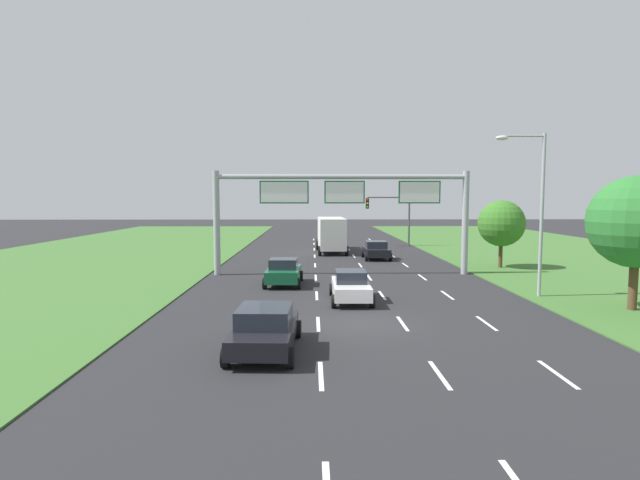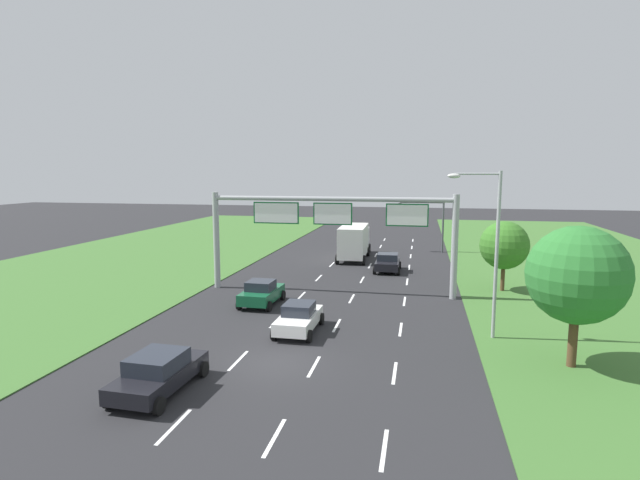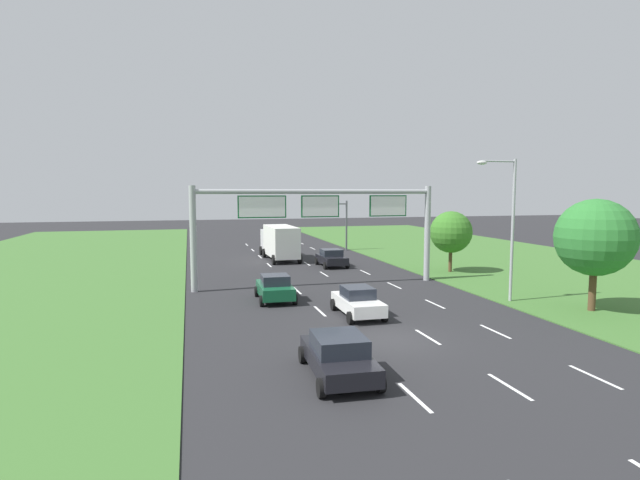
{
  "view_description": "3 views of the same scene",
  "coord_description": "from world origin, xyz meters",
  "px_view_note": "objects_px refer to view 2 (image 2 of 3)",
  "views": [
    {
      "loc": [
        -2.02,
        -20.23,
        5.2
      ],
      "look_at": [
        -1.51,
        9.83,
        2.65
      ],
      "focal_mm": 28.0,
      "sensor_mm": 36.0,
      "label": 1
    },
    {
      "loc": [
        6.17,
        -20.39,
        8.46
      ],
      "look_at": [
        -0.39,
        11.84,
        3.94
      ],
      "focal_mm": 28.0,
      "sensor_mm": 36.0,
      "label": 2
    },
    {
      "loc": [
        -8.63,
        -20.18,
        6.58
      ],
      "look_at": [
        -0.2,
        11.88,
        3.37
      ],
      "focal_mm": 28.0,
      "sensor_mm": 36.0,
      "label": 3
    }
  ],
  "objects_px": {
    "car_near_red": "(261,293)",
    "sign_gantry": "(331,223)",
    "car_far_ahead": "(388,262)",
    "box_truck": "(354,240)",
    "street_lamp": "(489,240)",
    "traffic_light_mast": "(424,216)",
    "roadside_tree_near": "(577,275)",
    "roadside_tree_mid": "(504,245)",
    "car_mid_lane": "(159,372)",
    "car_lead_silver": "(299,318)"
  },
  "relations": [
    {
      "from": "car_near_red",
      "to": "sign_gantry",
      "type": "distance_m",
      "value": 6.91
    },
    {
      "from": "car_far_ahead",
      "to": "box_truck",
      "type": "distance_m",
      "value": 6.96
    },
    {
      "from": "car_near_red",
      "to": "street_lamp",
      "type": "distance_m",
      "value": 14.45
    },
    {
      "from": "car_far_ahead",
      "to": "traffic_light_mast",
      "type": "relative_size",
      "value": 0.71
    },
    {
      "from": "box_truck",
      "to": "roadside_tree_near",
      "type": "distance_m",
      "value": 28.69
    },
    {
      "from": "car_near_red",
      "to": "car_far_ahead",
      "type": "height_order",
      "value": "car_near_red"
    },
    {
      "from": "car_near_red",
      "to": "box_truck",
      "type": "relative_size",
      "value": 0.46
    },
    {
      "from": "box_truck",
      "to": "roadside_tree_mid",
      "type": "distance_m",
      "value": 16.76
    },
    {
      "from": "car_near_red",
      "to": "roadside_tree_near",
      "type": "distance_m",
      "value": 18.25
    },
    {
      "from": "street_lamp",
      "to": "roadside_tree_near",
      "type": "distance_m",
      "value": 4.68
    },
    {
      "from": "car_near_red",
      "to": "car_far_ahead",
      "type": "bearing_deg",
      "value": 61.65
    },
    {
      "from": "car_mid_lane",
      "to": "street_lamp",
      "type": "relative_size",
      "value": 0.54
    },
    {
      "from": "street_lamp",
      "to": "roadside_tree_mid",
      "type": "distance_m",
      "value": 11.21
    },
    {
      "from": "car_mid_lane",
      "to": "car_far_ahead",
      "type": "xyz_separation_m",
      "value": [
        7.07,
        25.45,
        -0.02
      ]
    },
    {
      "from": "car_near_red",
      "to": "roadside_tree_near",
      "type": "relative_size",
      "value": 0.64
    },
    {
      "from": "car_mid_lane",
      "to": "traffic_light_mast",
      "type": "relative_size",
      "value": 0.81
    },
    {
      "from": "car_mid_lane",
      "to": "car_near_red",
      "type": "bearing_deg",
      "value": 92.83
    },
    {
      "from": "car_mid_lane",
      "to": "car_far_ahead",
      "type": "distance_m",
      "value": 26.41
    },
    {
      "from": "car_lead_silver",
      "to": "street_lamp",
      "type": "relative_size",
      "value": 0.49
    },
    {
      "from": "car_lead_silver",
      "to": "roadside_tree_mid",
      "type": "xyz_separation_m",
      "value": [
        12.03,
        11.67,
        2.55
      ]
    },
    {
      "from": "car_mid_lane",
      "to": "street_lamp",
      "type": "height_order",
      "value": "street_lamp"
    },
    {
      "from": "car_lead_silver",
      "to": "car_mid_lane",
      "type": "distance_m",
      "value": 8.9
    },
    {
      "from": "car_near_red",
      "to": "sign_gantry",
      "type": "height_order",
      "value": "sign_gantry"
    },
    {
      "from": "car_near_red",
      "to": "sign_gantry",
      "type": "bearing_deg",
      "value": 48.21
    },
    {
      "from": "street_lamp",
      "to": "roadside_tree_near",
      "type": "height_order",
      "value": "street_lamp"
    },
    {
      "from": "car_lead_silver",
      "to": "street_lamp",
      "type": "xyz_separation_m",
      "value": [
        9.59,
        0.88,
        4.31
      ]
    },
    {
      "from": "box_truck",
      "to": "sign_gantry",
      "type": "distance_m",
      "value": 14.67
    },
    {
      "from": "car_mid_lane",
      "to": "sign_gantry",
      "type": "height_order",
      "value": "sign_gantry"
    },
    {
      "from": "car_near_red",
      "to": "car_lead_silver",
      "type": "distance_m",
      "value": 6.02
    },
    {
      "from": "traffic_light_mast",
      "to": "car_far_ahead",
      "type": "bearing_deg",
      "value": -105.13
    },
    {
      "from": "car_mid_lane",
      "to": "roadside_tree_mid",
      "type": "relative_size",
      "value": 0.91
    },
    {
      "from": "car_near_red",
      "to": "street_lamp",
      "type": "bearing_deg",
      "value": -14.97
    },
    {
      "from": "car_far_ahead",
      "to": "traffic_light_mast",
      "type": "bearing_deg",
      "value": 74.39
    },
    {
      "from": "roadside_tree_near",
      "to": "roadside_tree_mid",
      "type": "distance_m",
      "value": 14.11
    },
    {
      "from": "roadside_tree_near",
      "to": "car_far_ahead",
      "type": "bearing_deg",
      "value": 115.25
    },
    {
      "from": "sign_gantry",
      "to": "traffic_light_mast",
      "type": "xyz_separation_m",
      "value": [
        6.43,
        19.72,
        -1.08
      ]
    },
    {
      "from": "box_truck",
      "to": "car_near_red",
      "type": "bearing_deg",
      "value": -102.34
    },
    {
      "from": "car_near_red",
      "to": "traffic_light_mast",
      "type": "distance_m",
      "value": 26.02
    },
    {
      "from": "traffic_light_mast",
      "to": "roadside_tree_mid",
      "type": "relative_size",
      "value": 1.11
    },
    {
      "from": "roadside_tree_near",
      "to": "car_mid_lane",
      "type": "bearing_deg",
      "value": -160.54
    },
    {
      "from": "traffic_light_mast",
      "to": "roadside_tree_mid",
      "type": "distance_m",
      "value": 17.72
    },
    {
      "from": "car_near_red",
      "to": "traffic_light_mast",
      "type": "relative_size",
      "value": 0.71
    },
    {
      "from": "car_mid_lane",
      "to": "traffic_light_mast",
      "type": "height_order",
      "value": "traffic_light_mast"
    },
    {
      "from": "car_far_ahead",
      "to": "roadside_tree_near",
      "type": "xyz_separation_m",
      "value": [
        9.28,
        -19.67,
        3.33
      ]
    },
    {
      "from": "box_truck",
      "to": "street_lamp",
      "type": "bearing_deg",
      "value": -67.88
    },
    {
      "from": "street_lamp",
      "to": "sign_gantry",
      "type": "bearing_deg",
      "value": 140.01
    },
    {
      "from": "traffic_light_mast",
      "to": "street_lamp",
      "type": "distance_m",
      "value": 27.84
    },
    {
      "from": "car_mid_lane",
      "to": "sign_gantry",
      "type": "relative_size",
      "value": 0.26
    },
    {
      "from": "box_truck",
      "to": "roadside_tree_near",
      "type": "height_order",
      "value": "roadside_tree_near"
    },
    {
      "from": "traffic_light_mast",
      "to": "sign_gantry",
      "type": "bearing_deg",
      "value": -108.05
    }
  ]
}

